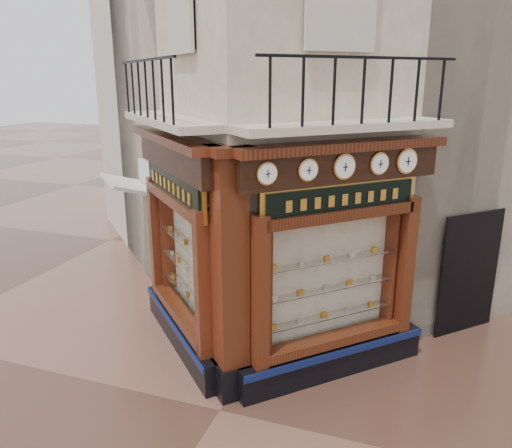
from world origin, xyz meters
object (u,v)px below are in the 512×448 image
at_px(clock_a, 267,174).
at_px(clock_c, 344,167).
at_px(clock_b, 308,170).
at_px(signboard_left, 173,186).
at_px(clock_e, 407,161).
at_px(clock_d, 379,164).
at_px(signboard_right, 342,199).
at_px(awning, 137,292).
at_px(corner_pilaster, 230,280).

bearing_deg(clock_a, clock_c, 0.00).
xyz_separation_m(clock_b, clock_c, (0.44, 0.44, 0.00)).
bearing_deg(signboard_left, clock_e, -124.34).
xyz_separation_m(clock_c, clock_e, (0.84, 0.84, 0.00)).
relative_size(clock_a, clock_c, 0.83).
relative_size(clock_c, clock_e, 0.95).
bearing_deg(clock_e, clock_c, -180.00).
xyz_separation_m(clock_c, clock_d, (0.46, 0.46, 0.00)).
bearing_deg(clock_a, signboard_right, 4.65).
bearing_deg(clock_e, clock_b, -180.00).
height_order(clock_a, clock_b, clock_b).
bearing_deg(awning, clock_d, -150.60).
bearing_deg(clock_b, clock_a, -180.00).
bearing_deg(clock_b, clock_d, 0.00).
height_order(clock_d, signboard_right, clock_d).
height_order(clock_d, signboard_left, clock_d).
xyz_separation_m(corner_pilaster, clock_c, (1.49, 0.88, 1.67)).
bearing_deg(signboard_left, clock_b, -147.91).
relative_size(corner_pilaster, clock_d, 11.29).
bearing_deg(clock_b, awning, 107.16).
distance_m(clock_b, clock_c, 0.63).
height_order(corner_pilaster, clock_d, corner_pilaster).
height_order(clock_c, awning, clock_c).
distance_m(corner_pilaster, clock_c, 2.41).
xyz_separation_m(awning, signboard_left, (2.14, -1.88, 3.10)).
relative_size(clock_b, clock_e, 0.81).
distance_m(corner_pilaster, clock_d, 2.90).
distance_m(corner_pilaster, clock_e, 3.35).
height_order(clock_c, signboard_right, clock_c).
xyz_separation_m(clock_b, signboard_right, (0.42, 0.57, -0.52)).
distance_m(corner_pilaster, awning, 5.01).
xyz_separation_m(clock_d, signboard_right, (-0.49, -0.33, -0.52)).
bearing_deg(clock_a, awning, 100.07).
bearing_deg(corner_pilaster, clock_b, -22.15).
bearing_deg(corner_pilaster, signboard_right, -10.25).
bearing_deg(clock_e, signboard_left, 145.66).
bearing_deg(corner_pilaster, clock_d, -10.40).
xyz_separation_m(clock_b, clock_e, (1.29, 1.29, 0.00)).
height_order(clock_b, signboard_left, clock_b).
distance_m(clock_c, clock_d, 0.65).
relative_size(corner_pilaster, clock_a, 12.34).
bearing_deg(awning, clock_a, -169.93).
height_order(clock_e, awning, clock_e).
relative_size(clock_e, signboard_left, 0.18).
relative_size(clock_e, signboard_right, 0.20).
relative_size(corner_pilaster, awning, 2.35).
height_order(awning, signboard_right, signboard_right).
bearing_deg(clock_d, clock_e, 0.00).
relative_size(awning, signboard_left, 0.75).
bearing_deg(awning, signboard_left, -176.30).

